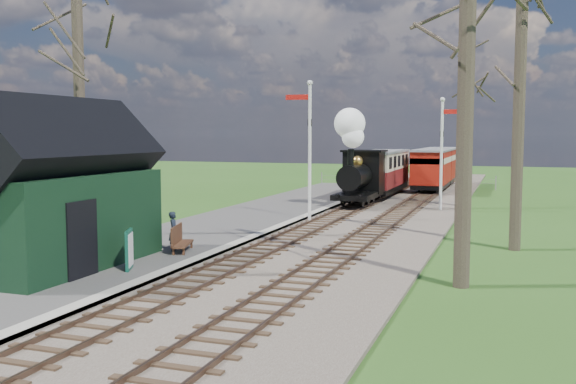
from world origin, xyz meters
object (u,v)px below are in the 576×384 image
at_px(semaphore_near, 308,140).
at_px(sign_board, 129,250).
at_px(red_carriage_a, 431,169).
at_px(semaphore_far, 443,145).
at_px(red_carriage_b, 440,165).
at_px(locomotive, 358,165).
at_px(station_shed, 58,193).
at_px(bench, 179,239).
at_px(person, 174,231).
at_px(coach, 381,170).

bearing_deg(semaphore_near, sign_board, -96.86).
xyz_separation_m(semaphore_near, red_carriage_a, (3.37, 16.42, -2.04)).
xyz_separation_m(semaphore_far, red_carriage_b, (-1.77, 15.92, -1.77)).
bearing_deg(red_carriage_b, locomotive, -99.53).
relative_size(red_carriage_a, red_carriage_b, 1.00).
distance_m(semaphore_far, sign_board, 19.12).
relative_size(station_shed, semaphore_far, 1.10).
bearing_deg(station_shed, semaphore_far, 64.28).
distance_m(semaphore_near, sign_board, 12.20).
distance_m(locomotive, bench, 15.52).
xyz_separation_m(semaphore_far, red_carriage_a, (-1.77, 10.42, -1.77)).
bearing_deg(sign_board, semaphore_near, 83.14).
height_order(semaphore_near, red_carriage_a, semaphore_near).
bearing_deg(semaphore_near, red_carriage_b, 81.26).
relative_size(semaphore_near, bench, 4.09).
relative_size(locomotive, red_carriage_b, 0.92).
bearing_deg(red_carriage_b, sign_board, -98.08).
height_order(semaphore_near, sign_board, semaphore_near).
xyz_separation_m(semaphore_far, sign_board, (-6.56, -17.77, -2.60)).
bearing_deg(semaphore_near, person, -100.80).
distance_m(station_shed, red_carriage_a, 29.25).
bearing_deg(red_carriage_a, red_carriage_b, 90.00).
xyz_separation_m(station_shed, person, (1.84, 3.15, -1.44)).
bearing_deg(semaphore_far, semaphore_near, -130.60).
bearing_deg(bench, station_shed, -123.79).
xyz_separation_m(coach, red_carriage_a, (2.60, 3.99, -0.08)).
xyz_separation_m(red_carriage_b, person, (-5.06, -30.77, -0.76)).
relative_size(semaphore_near, locomotive, 1.24).
bearing_deg(locomotive, bench, -98.25).
distance_m(semaphore_far, coach, 7.96).
relative_size(red_carriage_b, sign_board, 4.95).
xyz_separation_m(station_shed, red_carriage_a, (6.90, 28.42, -0.68)).
relative_size(station_shed, bench, 4.15).
distance_m(station_shed, semaphore_near, 12.58).
distance_m(red_carriage_b, bench, 31.21).
distance_m(red_carriage_b, person, 31.19).
bearing_deg(person, sign_board, 165.24).
distance_m(red_carriage_a, person, 25.78).
bearing_deg(station_shed, locomotive, 76.86).
xyz_separation_m(red_carriage_b, bench, (-4.83, -30.82, -0.99)).
xyz_separation_m(semaphore_near, semaphore_far, (5.14, 6.00, -0.27)).
xyz_separation_m(station_shed, red_carriage_b, (6.90, 33.92, -0.68)).
xyz_separation_m(bench, person, (-0.23, 0.06, 0.24)).
height_order(red_carriage_a, person, red_carriage_a).
xyz_separation_m(semaphore_near, bench, (-1.46, -8.91, -3.03)).
bearing_deg(sign_board, red_carriage_b, 81.92).
distance_m(semaphore_near, person, 9.43).
distance_m(semaphore_far, red_carriage_a, 10.71).
relative_size(locomotive, bench, 3.30).
relative_size(semaphore_near, red_carriage_b, 1.14).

